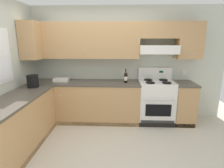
{
  "coord_description": "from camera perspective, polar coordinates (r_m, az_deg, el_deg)",
  "views": [
    {
      "loc": [
        0.43,
        -2.62,
        1.81
      ],
      "look_at": [
        0.29,
        0.7,
        1.0
      ],
      "focal_mm": 29.05,
      "sensor_mm": 36.0,
      "label": 1
    }
  ],
  "objects": [
    {
      "name": "ground_plane",
      "position": [
        3.22,
        -6.0,
        -20.65
      ],
      "size": [
        7.04,
        7.04,
        0.0
      ],
      "primitive_type": "plane",
      "color": "beige"
    },
    {
      "name": "wall_back",
      "position": [
        4.16,
        1.98,
        9.11
      ],
      "size": [
        4.68,
        0.57,
        2.55
      ],
      "color": "beige",
      "rests_on": "ground_plane"
    },
    {
      "name": "counter_back_run",
      "position": [
        4.12,
        -3.74,
        -5.61
      ],
      "size": [
        3.6,
        0.65,
        0.91
      ],
      "color": "tan",
      "rests_on": "ground_plane"
    },
    {
      "name": "counter_left_run",
      "position": [
        3.39,
        -27.96,
        -11.63
      ],
      "size": [
        0.63,
        1.91,
        0.91
      ],
      "color": "tan",
      "rests_on": "ground_plane"
    },
    {
      "name": "stove",
      "position": [
        4.18,
        13.63,
        -5.3
      ],
      "size": [
        0.76,
        0.62,
        1.2
      ],
      "color": "white",
      "rests_on": "ground_plane"
    },
    {
      "name": "wine_bottle",
      "position": [
        3.92,
        4.35,
        2.26
      ],
      "size": [
        0.08,
        0.08,
        0.33
      ],
      "color": "black",
      "rests_on": "counter_back_run"
    },
    {
      "name": "bowl",
      "position": [
        4.21,
        -15.63,
        1.15
      ],
      "size": [
        0.33,
        0.21,
        0.07
      ],
      "color": "white",
      "rests_on": "counter_back_run"
    },
    {
      "name": "bucket",
      "position": [
        3.85,
        -23.68,
        0.91
      ],
      "size": [
        0.23,
        0.23,
        0.24
      ],
      "color": "black",
      "rests_on": "counter_left_run"
    }
  ]
}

